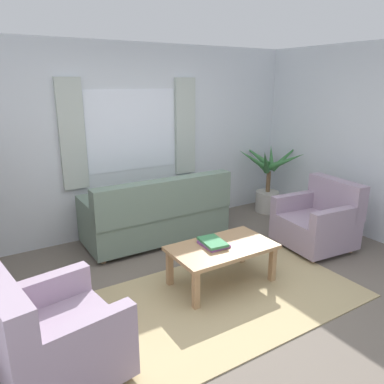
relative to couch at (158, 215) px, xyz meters
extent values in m
plane|color=#6B6056|center=(-0.06, -1.62, -0.37)|extent=(6.24, 6.24, 0.00)
cube|color=silver|center=(-0.06, 0.64, 0.93)|extent=(5.32, 0.12, 2.60)
cube|color=white|center=(-0.06, 0.58, 1.08)|extent=(1.30, 0.01, 1.10)
cube|color=#B2BCB2|center=(-0.89, 0.55, 1.08)|extent=(0.32, 0.06, 1.40)
cube|color=#B2BCB2|center=(0.77, 0.55, 1.08)|extent=(0.32, 0.06, 1.40)
cube|color=tan|center=(-0.06, -1.62, -0.36)|extent=(2.71, 1.62, 0.01)
cube|color=slate|center=(0.00, 0.07, -0.12)|extent=(1.90, 0.80, 0.38)
cube|color=slate|center=(0.00, -0.25, 0.31)|extent=(1.90, 0.20, 0.48)
cube|color=slate|center=(0.87, 0.07, 0.19)|extent=(0.16, 0.80, 0.24)
cube|color=slate|center=(-0.87, 0.07, 0.19)|extent=(0.16, 0.80, 0.24)
cylinder|color=#A87F56|center=(0.85, 0.37, -0.34)|extent=(0.06, 0.06, 0.06)
cylinder|color=#A87F56|center=(-0.85, 0.37, -0.34)|extent=(0.06, 0.06, 0.06)
cylinder|color=#A87F56|center=(0.85, -0.23, -0.34)|extent=(0.06, 0.06, 0.06)
cylinder|color=#A87F56|center=(-0.85, -0.23, -0.34)|extent=(0.06, 0.06, 0.06)
cube|color=#998499|center=(-1.70, -1.80, -0.13)|extent=(0.92, 0.95, 0.36)
cube|color=#998499|center=(-2.02, -1.85, 0.28)|extent=(0.30, 0.86, 0.46)
cube|color=#998499|center=(-1.64, -2.16, 0.16)|extent=(0.81, 0.24, 0.22)
cube|color=#998499|center=(-1.75, -1.45, 0.16)|extent=(0.81, 0.24, 0.22)
cylinder|color=#A87F56|center=(-1.33, -2.09, -0.34)|extent=(0.05, 0.05, 0.06)
cylinder|color=#A87F56|center=(-1.43, -1.42, -0.34)|extent=(0.05, 0.05, 0.06)
cylinder|color=#A87F56|center=(-2.06, -1.51, -0.34)|extent=(0.05, 0.05, 0.06)
cube|color=#998499|center=(1.64, -1.25, -0.13)|extent=(0.88, 0.91, 0.36)
cube|color=#998499|center=(1.97, -1.28, 0.28)|extent=(0.26, 0.85, 0.46)
cube|color=#998499|center=(1.67, -0.89, 0.16)|extent=(0.81, 0.19, 0.22)
cube|color=#998499|center=(1.60, -1.61, 0.16)|extent=(0.81, 0.19, 0.22)
cylinder|color=#A87F56|center=(1.35, -0.88, -0.34)|extent=(0.05, 0.05, 0.06)
cylinder|color=#A87F56|center=(1.29, -1.56, -0.34)|extent=(0.05, 0.05, 0.06)
cylinder|color=#A87F56|center=(1.99, -0.94, -0.34)|extent=(0.05, 0.05, 0.06)
cylinder|color=#A87F56|center=(1.92, -1.62, -0.34)|extent=(0.05, 0.05, 0.06)
cube|color=#A87F56|center=(0.07, -1.36, 0.05)|extent=(1.10, 0.64, 0.04)
cube|color=#A87F56|center=(-0.42, -1.62, -0.17)|extent=(0.06, 0.06, 0.40)
cube|color=#A87F56|center=(0.56, -1.62, -0.17)|extent=(0.06, 0.06, 0.40)
cube|color=#A87F56|center=(-0.42, -1.10, -0.17)|extent=(0.06, 0.06, 0.40)
cube|color=#A87F56|center=(0.56, -1.10, -0.17)|extent=(0.06, 0.06, 0.40)
cube|color=#7F478C|center=(0.00, -1.30, 0.09)|extent=(0.24, 0.29, 0.03)
cube|color=#387F4C|center=(-0.01, -1.30, 0.11)|extent=(0.25, 0.35, 0.03)
cylinder|color=#B7B2A8|center=(2.10, 0.12, -0.20)|extent=(0.38, 0.38, 0.34)
cylinder|color=brown|center=(2.10, 0.12, 0.15)|extent=(0.07, 0.07, 0.34)
cone|color=#38753D|center=(2.42, 0.07, 0.55)|extent=(0.58, 0.19, 0.49)
cone|color=#38753D|center=(2.31, 0.30, 0.51)|extent=(0.42, 0.43, 0.42)
cone|color=#38753D|center=(2.07, 0.45, 0.55)|extent=(0.13, 0.66, 0.33)
cone|color=#38753D|center=(1.92, 0.32, 0.50)|extent=(0.37, 0.47, 0.38)
cone|color=#38753D|center=(1.85, 0.13, 0.49)|extent=(0.47, 0.12, 0.37)
cone|color=#38753D|center=(1.84, -0.07, 0.54)|extent=(0.49, 0.42, 0.51)
cone|color=#38753D|center=(2.12, -0.15, 0.51)|extent=(0.13, 0.54, 0.33)
cone|color=#38753D|center=(2.31, -0.07, 0.51)|extent=(0.42, 0.48, 0.37)
camera|label=1|loc=(-2.09, -4.24, 1.73)|focal=34.89mm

